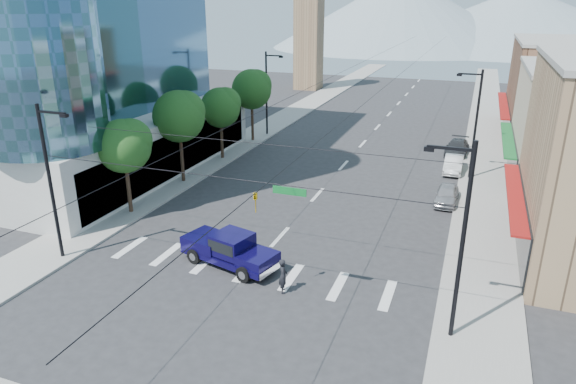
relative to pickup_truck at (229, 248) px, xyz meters
name	(u,v)px	position (x,y,z in m)	size (l,w,h in m)	color
ground	(239,283)	(1.35, -1.63, -1.02)	(160.00, 160.00, 0.00)	#28282B
sidewalk_left	(288,116)	(-10.65, 38.37, -0.95)	(4.00, 120.00, 0.15)	gray
sidewalk_right	(486,131)	(13.35, 38.37, -0.95)	(4.00, 120.00, 0.15)	gray
shop_far	(573,92)	(21.35, 38.37, 3.98)	(12.00, 18.00, 10.00)	brown
clock_tower	(309,23)	(-15.15, 60.37, 9.62)	(4.80, 4.80, 20.40)	#8C6B4C
mountain_left	(401,11)	(-13.65, 148.37, 9.98)	(80.00, 80.00, 22.00)	gray
mountain_right	(520,18)	(21.35, 158.37, 7.98)	(90.00, 90.00, 18.00)	gray
tree_near	(126,144)	(-9.72, 4.47, 3.97)	(3.65, 3.64, 6.71)	black
tree_midnear	(181,115)	(-9.72, 11.47, 4.57)	(4.09, 4.09, 7.52)	black
tree_midfar	(222,106)	(-9.72, 18.47, 3.97)	(3.65, 3.64, 6.71)	black
tree_far	(253,88)	(-9.72, 25.47, 4.57)	(4.09, 4.09, 7.52)	black
signal_rig	(231,209)	(1.54, -2.63, 3.62)	(21.80, 0.20, 9.00)	black
lamp_pole_nw	(268,90)	(-9.31, 28.37, 3.92)	(2.00, 0.25, 9.00)	black
lamp_pole_ne	(475,121)	(12.02, 20.37, 3.92)	(2.00, 0.25, 9.00)	black
pickup_truck	(229,248)	(0.00, 0.00, 0.00)	(6.12, 3.44, 1.97)	#0D083D
pedestrian	(283,276)	(3.85, -1.64, -0.10)	(0.67, 0.44, 1.85)	black
parked_car_near	(447,195)	(10.75, 13.98, -0.35)	(1.59, 3.96, 1.35)	#9C9CA0
parked_car_mid	(453,164)	(10.75, 21.84, -0.32)	(1.50, 4.29, 1.42)	silver
parked_car_far	(457,148)	(10.75, 27.51, -0.32)	(1.97, 4.85, 1.41)	#343537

